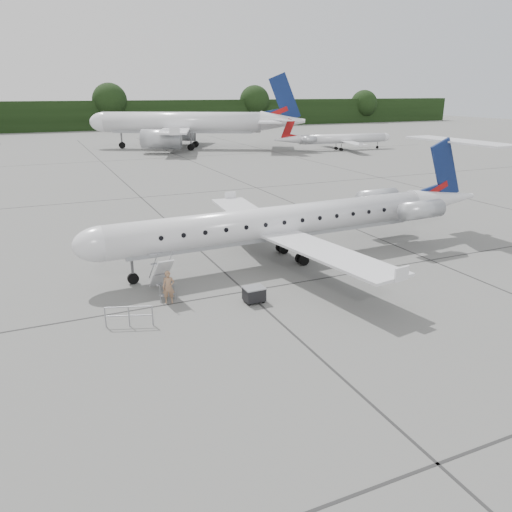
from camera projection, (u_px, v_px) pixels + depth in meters
name	position (u px, v px, depth m)	size (l,w,h in m)	color
ground	(329.00, 297.00, 27.04)	(320.00, 320.00, 0.00)	slate
treeline	(80.00, 116.00, 138.45)	(260.00, 4.00, 8.00)	black
main_regional_jet	(279.00, 206.00, 31.75)	(28.40, 20.45, 7.28)	silver
airstair	(161.00, 275.00, 27.09)	(0.85, 2.35, 2.28)	silver
passenger	(169.00, 287.00, 26.04)	(0.65, 0.42, 1.77)	#8E694D
safety_railing	(129.00, 317.00, 23.54)	(2.20, 0.08, 1.00)	gray
baggage_cart	(254.00, 294.00, 26.25)	(1.04, 0.85, 0.90)	black
bg_narrowbody	(182.00, 112.00, 93.95)	(38.03, 27.38, 13.65)	silver
bg_regional_right	(343.00, 134.00, 93.16)	(22.42, 16.14, 5.88)	silver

